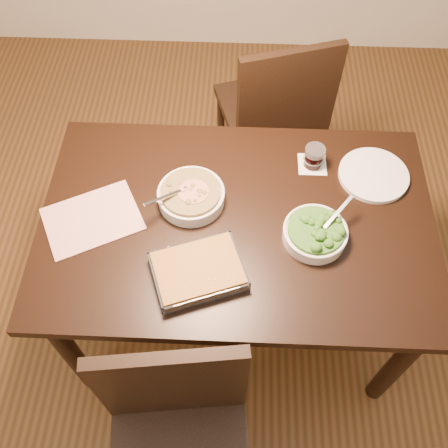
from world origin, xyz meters
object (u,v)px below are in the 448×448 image
Objects in this scene: broccoli_bowl at (315,233)px; dinner_plate at (373,175)px; wine_tumbler at (314,156)px; stew_bowl at (191,195)px; chair_far at (275,110)px; table at (237,234)px; baking_dish at (198,271)px; chair_near at (178,438)px.

broccoli_bowl is 0.37m from dinner_plate.
stew_bowl is at bearing -156.97° from wine_tumbler.
dinner_plate is at bearing -12.27° from wine_tumbler.
chair_far is at bearing 102.42° from wine_tumbler.
table is 0.80m from chair_far.
wine_tumbler is at bearing 43.38° from table.
baking_dish is 0.63m from wine_tumbler.
baking_dish is at bearing 78.05° from chair_near.
stew_bowl is 2.82× the size of wine_tumbler.
stew_bowl is at bearing -168.13° from dinner_plate.
wine_tumbler is (0.45, 0.19, 0.01)m from stew_bowl.
dinner_plate is at bearing 23.08° from table.
chair_near is at bearing -103.21° from table.
stew_bowl reaches higher than wine_tumbler.
baking_dish is 0.36× the size of chair_far.
stew_bowl is 0.49m from wine_tumbler.
broccoli_bowl is 0.23× the size of chair_far.
broccoli_bowl reaches higher than dinner_plate.
stew_bowl is 0.71× the size of baking_dish.
baking_dish reaches higher than table.
wine_tumbler is at bearing 84.85° from chair_far.
broccoli_bowl is at bearing 48.66° from chair_near.
chair_far reaches higher than baking_dish.
stew_bowl is 0.25× the size of chair_far.
wine_tumbler is (0.40, 0.49, 0.02)m from baking_dish.
stew_bowl is 0.46m from broccoli_bowl.
wine_tumbler reaches higher than table.
wine_tumbler is (0.28, 0.26, 0.14)m from table.
stew_bowl reaches higher than baking_dish.
baking_dish is at bearing -144.77° from dinner_plate.
dinner_plate is 0.27× the size of chair_near.
dinner_plate reaches higher than table.
chair_far is (0.33, 0.71, -0.25)m from stew_bowl.
baking_dish reaches higher than dinner_plate.
table is at bearing 41.87° from baking_dish.
baking_dish is 1.07m from chair_far.
table is 0.30m from broccoli_bowl.
wine_tumbler is 0.09× the size of chair_far.
chair_far reaches higher than broccoli_bowl.
wine_tumbler is (0.01, 0.33, 0.02)m from broccoli_bowl.
broccoli_bowl is 0.89m from chair_far.
wine_tumbler reaches higher than broccoli_bowl.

